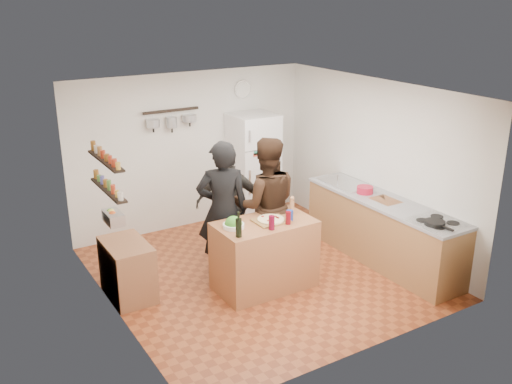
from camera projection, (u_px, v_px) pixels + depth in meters
room_shell at (245, 179)px, 7.73m from camera, size 4.20×4.20×4.20m
prep_island at (264, 255)px, 7.32m from camera, size 1.25×0.72×0.91m
pizza_board at (271, 221)px, 7.19m from camera, size 0.42×0.34×0.02m
pizza at (271, 219)px, 7.19m from camera, size 0.34×0.34×0.02m
salad_bowl at (234, 226)px, 7.00m from camera, size 0.26×0.26×0.05m
wine_bottle at (239, 228)px, 6.71m from camera, size 0.07×0.07×0.23m
wine_glass_near at (272, 223)px, 6.93m from camera, size 0.07×0.07×0.18m
wine_glass_far at (288, 218)px, 7.09m from camera, size 0.07×0.07×0.16m
pepper_mill at (292, 207)px, 7.40m from camera, size 0.06×0.06×0.20m
salt_canister at (290, 216)px, 7.20m from camera, size 0.08×0.08×0.14m
person_left at (223, 210)px, 7.48m from camera, size 0.81×0.69×1.89m
person_center at (266, 205)px, 7.67m from camera, size 1.12×1.02×1.87m
person_back at (229, 204)px, 8.09m from camera, size 1.02×0.80×1.62m
counter_run at (382, 231)px, 8.07m from camera, size 0.63×2.63×0.90m
stove_top at (438, 223)px, 7.15m from camera, size 0.60×0.62×0.02m
skillet at (435, 223)px, 7.06m from camera, size 0.26×0.26×0.05m
sink at (345, 183)px, 8.60m from camera, size 0.50×0.80×0.03m
cutting_board at (386, 201)px, 7.91m from camera, size 0.30×0.40×0.02m
red_bowl at (365, 190)px, 8.16m from camera, size 0.23×0.23×0.10m
fridge at (253, 168)px, 9.41m from camera, size 0.70×0.68×1.80m
wall_clock at (243, 89)px, 9.26m from camera, size 0.30×0.03×0.30m
spice_shelf_lower at (108, 190)px, 6.55m from camera, size 0.12×1.00×0.02m
spice_shelf_upper at (106, 161)px, 6.43m from camera, size 0.12×1.00×0.02m
produce_basket at (113, 218)px, 6.68m from camera, size 0.18×0.35×0.14m
side_table at (128, 270)px, 7.13m from camera, size 0.50×0.80×0.73m
pot_rack at (171, 111)px, 8.62m from camera, size 0.90×0.04×0.04m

